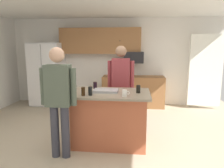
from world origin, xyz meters
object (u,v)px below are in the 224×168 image
refrigerator (47,74)px  kitchen_island (110,117)px  glass_short_whisky (90,91)px  mug_ceramic_white (125,93)px  glass_stout_tall (95,85)px  serving_tray (106,91)px  microwave_over_range (134,57)px  tumbler_amber (83,91)px  person_elder_center (121,81)px  glass_pilsner (138,89)px  person_guest_by_door (59,95)px

refrigerator → kitchen_island: (2.21, -2.44, -0.45)m
glass_short_whisky → mug_ceramic_white: 0.57m
refrigerator → glass_stout_tall: size_ratio=14.59×
glass_stout_tall → serving_tray: glass_stout_tall is taller
microwave_over_range → tumbler_amber: 3.02m
microwave_over_range → glass_stout_tall: size_ratio=4.37×
refrigerator → mug_ceramic_white: size_ratio=15.35×
microwave_over_range → serving_tray: size_ratio=1.27×
person_elder_center → serving_tray: 0.83m
refrigerator → tumbler_amber: 3.30m
person_elder_center → serving_tray: size_ratio=4.04×
refrigerator → person_elder_center: bearing=-34.8°
person_elder_center → glass_stout_tall: (-0.46, -0.51, -0.02)m
microwave_over_range → glass_short_whisky: bearing=-103.5°
person_elder_center → glass_pilsner: 0.91m
glass_short_whisky → mug_ceramic_white: glass_short_whisky is taller
glass_stout_tall → glass_short_whisky: bearing=-87.1°
person_elder_center → mug_ceramic_white: 1.12m
microwave_over_range → person_elder_center: (-0.25, -1.75, -0.42)m
tumbler_amber → glass_stout_tall: tumbler_amber is taller
serving_tray → person_elder_center: bearing=75.2°
glass_stout_tall → microwave_over_range: bearing=72.4°
refrigerator → person_guest_by_door: (1.48, -3.04, 0.08)m
refrigerator → kitchen_island: size_ratio=1.33×
kitchen_island → person_elder_center: bearing=80.8°
microwave_over_range → glass_pilsner: 2.62m
tumbler_amber → serving_tray: tumbler_amber is taller
refrigerator → person_guest_by_door: size_ratio=1.07×
tumbler_amber → glass_pilsner: (0.91, 0.30, -0.00)m
microwave_over_range → person_guest_by_door: bearing=-109.5°
tumbler_amber → refrigerator: bearing=123.1°
microwave_over_range → kitchen_island: microwave_over_range is taller
refrigerator → kitchen_island: 3.33m
glass_pilsner → mug_ceramic_white: size_ratio=1.14×
microwave_over_range → glass_stout_tall: (-0.72, -2.26, -0.43)m
person_elder_center → glass_short_whisky: 1.18m
microwave_over_range → mug_ceramic_white: (-0.11, -2.86, -0.44)m
kitchen_island → refrigerator: bearing=132.2°
person_guest_by_door → microwave_over_range: bearing=31.4°
glass_short_whisky → mug_ceramic_white: bearing=-0.8°
person_guest_by_door → tumbler_amber: size_ratio=12.46×
microwave_over_range → serving_tray: (-0.47, -2.55, -0.47)m
kitchen_island → person_guest_by_door: 1.08m
microwave_over_range → mug_ceramic_white: bearing=-92.2°
person_elder_center → glass_short_whisky: bearing=-12.1°
person_guest_by_door → glass_short_whisky: person_guest_by_door is taller
microwave_over_range → person_elder_center: person_elder_center is taller
person_guest_by_door → mug_ceramic_white: 1.05m
microwave_over_range → person_elder_center: 1.81m
mug_ceramic_white → serving_tray: mug_ceramic_white is taller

